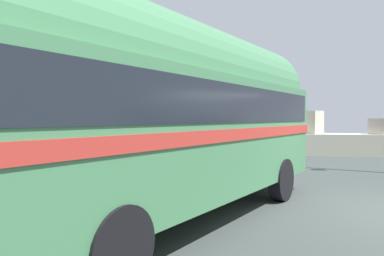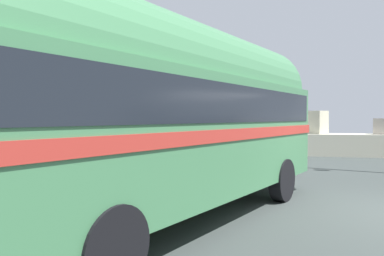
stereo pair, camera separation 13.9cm
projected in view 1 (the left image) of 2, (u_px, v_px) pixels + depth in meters
breakwater at (316, 141)px, 18.67m from camera, size 31.36×2.03×2.44m
vintage_coach at (175, 110)px, 6.69m from camera, size 5.50×8.84×3.70m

